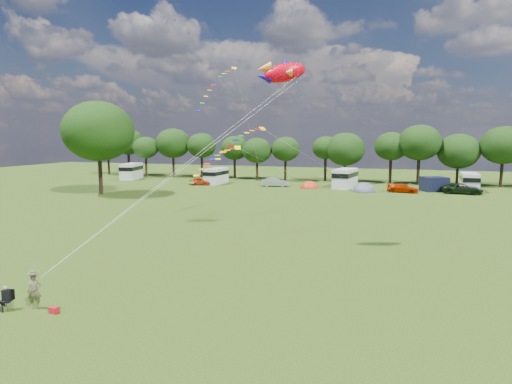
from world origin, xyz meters
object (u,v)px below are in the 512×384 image
(car_a, at_px, (200,181))
(campervan_b, at_px, (216,175))
(fish_kite, at_px, (281,73))
(tent_orange, at_px, (309,188))
(car_b, at_px, (275,182))
(tent_greyblue, at_px, (364,191))
(campervan_c, at_px, (345,178))
(car_c, at_px, (403,188))
(campervan_a, at_px, (131,171))
(camp_chair, at_px, (7,295))
(big_tree, at_px, (98,131))
(kite_flyer, at_px, (34,291))
(car_d, at_px, (462,189))
(campervan_d, at_px, (470,181))

(car_a, distance_m, campervan_b, 3.46)
(fish_kite, bearing_deg, tent_orange, 76.92)
(car_b, bearing_deg, tent_greyblue, -111.36)
(campervan_c, relative_size, tent_greyblue, 1.64)
(car_c, bearing_deg, tent_greyblue, 104.63)
(campervan_a, xyz_separation_m, fish_kite, (40.39, -40.20, 11.36))
(fish_kite, bearing_deg, camp_chair, -139.92)
(fish_kite, bearing_deg, big_tree, 127.73)
(kite_flyer, bearing_deg, fish_kite, 31.57)
(car_a, relative_size, kite_flyer, 2.19)
(tent_orange, height_order, tent_greyblue, tent_greyblue)
(car_a, xyz_separation_m, campervan_a, (-17.19, 5.41, 0.98))
(car_d, xyz_separation_m, campervan_c, (-17.00, 2.31, 0.90))
(fish_kite, bearing_deg, car_b, 85.64)
(campervan_a, bearing_deg, campervan_b, -111.02)
(big_tree, height_order, car_c, big_tree)
(campervan_b, distance_m, tent_orange, 16.97)
(big_tree, height_order, camp_chair, big_tree)
(campervan_a, bearing_deg, car_a, -120.72)
(campervan_d, height_order, camp_chair, campervan_d)
(campervan_b, xyz_separation_m, campervan_c, (22.25, 0.87, 0.19))
(car_c, bearing_deg, camp_chair, 168.75)
(campervan_c, distance_m, kite_flyer, 55.02)
(camp_chair, bearing_deg, big_tree, 101.24)
(tent_greyblue, bearing_deg, car_a, 179.54)
(campervan_d, bearing_deg, car_a, 99.89)
(car_a, relative_size, car_c, 0.88)
(camp_chair, bearing_deg, fish_kite, 39.62)
(tent_greyblue, bearing_deg, big_tree, -158.00)
(car_a, relative_size, campervan_c, 0.58)
(car_d, xyz_separation_m, campervan_d, (1.50, 3.92, 0.71))
(car_c, xyz_separation_m, campervan_d, (9.70, 4.98, 0.82))
(car_b, bearing_deg, car_a, 85.57)
(car_c, relative_size, campervan_a, 0.66)
(campervan_a, distance_m, tent_greyblue, 44.89)
(campervan_c, xyz_separation_m, campervan_d, (18.50, 1.61, -0.19))
(car_b, relative_size, tent_orange, 1.30)
(big_tree, xyz_separation_m, kite_flyer, (23.78, -35.80, -8.15))
(campervan_a, distance_m, campervan_b, 19.19)
(car_b, height_order, car_d, car_d)
(big_tree, relative_size, campervan_b, 2.33)
(campervan_a, xyz_separation_m, campervan_b, (19.01, -2.59, -0.15))
(kite_flyer, height_order, camp_chair, kite_flyer)
(car_c, height_order, tent_greyblue, tent_greyblue)
(campervan_d, bearing_deg, kite_flyer, 156.58)
(campervan_d, bearing_deg, big_tree, 114.18)
(campervan_c, bearing_deg, car_d, -88.39)
(campervan_b, xyz_separation_m, campervan_d, (40.75, 2.48, -0.00))
(campervan_b, height_order, campervan_c, campervan_c)
(campervan_c, bearing_deg, camp_chair, 178.82)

